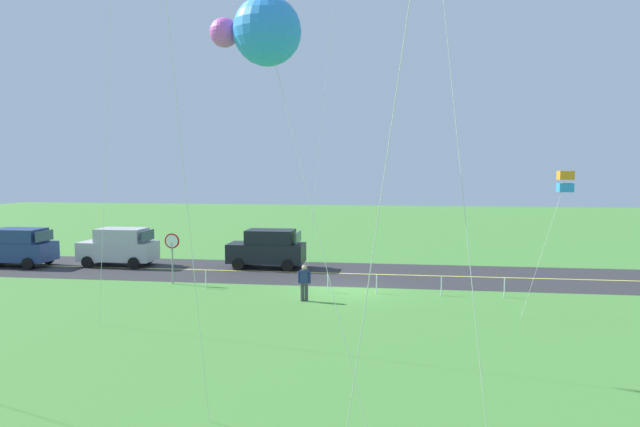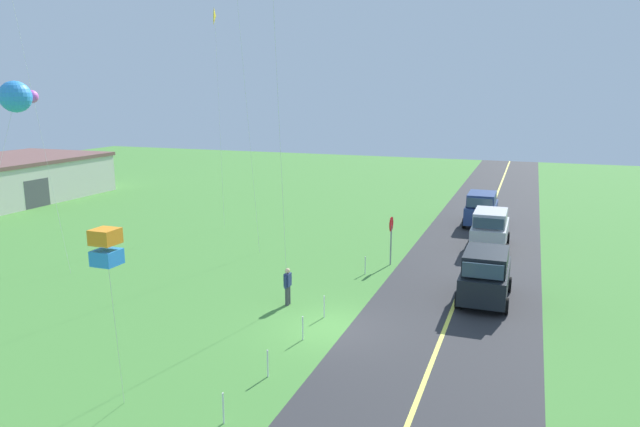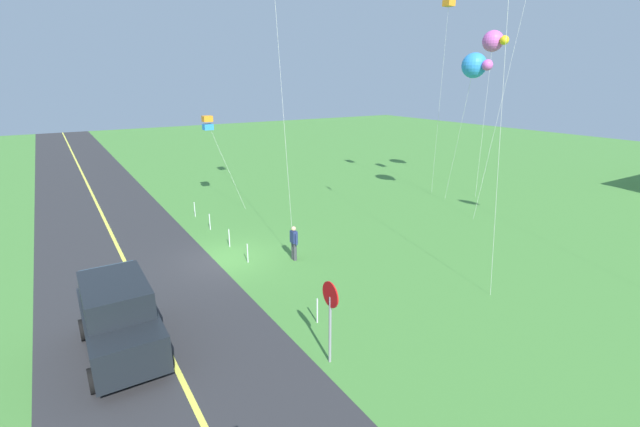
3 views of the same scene
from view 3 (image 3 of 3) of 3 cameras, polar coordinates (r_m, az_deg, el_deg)
name	(u,v)px [view 3 (image 3 of 3)]	position (r m, az deg, el deg)	size (l,w,h in m)	color
ground_plane	(226,260)	(20.57, -12.11, -5.98)	(120.00, 120.00, 0.10)	#478438
asphalt_road	(133,279)	(19.74, -23.16, -7.92)	(120.00, 7.00, 0.00)	#2D2D30
road_centre_stripe	(133,279)	(19.73, -23.16, -7.91)	(120.00, 0.16, 0.00)	#E5E04C
car_suv_foreground	(119,318)	(14.55, -24.73, -12.23)	(4.40, 2.12, 2.24)	black
stop_sign	(330,307)	(12.52, 1.36, -12.05)	(0.76, 0.08, 2.56)	gray
person_adult_near	(294,242)	(19.78, -3.43, -3.71)	(0.58, 0.22, 1.60)	#3F3F47
kite_blue_mid	(208,123)	(28.52, -14.46, 11.37)	(2.16, 1.73, 5.71)	silver
kite_pink_drift	(494,41)	(33.89, 21.72, 20.18)	(2.16, 2.64, 11.04)	silver
kite_orange_near	(449,0)	(30.57, 16.50, 25.20)	(1.64, 1.50, 12.98)	silver
kite_purple_back	(475,65)	(27.60, 19.58, 17.75)	(3.60, 1.94, 9.33)	silver
fence_post_0	(195,209)	(27.07, -16.03, 0.52)	(0.05, 0.05, 0.90)	silver
fence_post_1	(210,222)	(24.51, -14.19, -1.07)	(0.05, 0.05, 0.90)	silver
fence_post_2	(229,238)	(21.85, -11.76, -3.15)	(0.05, 0.05, 0.90)	silver
fence_post_3	(248,253)	(19.85, -9.43, -5.13)	(0.05, 0.05, 0.90)	silver
fence_post_4	(317,311)	(15.03, -0.36, -12.58)	(0.05, 0.05, 0.90)	silver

